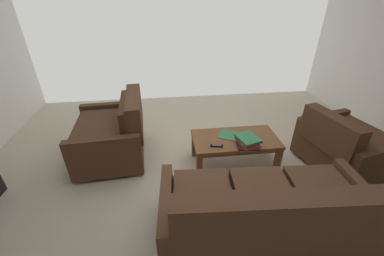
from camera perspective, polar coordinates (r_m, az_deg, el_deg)
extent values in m
cube|color=beige|center=(3.20, 2.23, -10.89)|extent=(6.00, 5.26, 0.01)
cylinder|color=black|center=(3.16, 27.55, -14.94)|extent=(0.05, 0.05, 0.06)
cylinder|color=black|center=(2.77, -2.62, -17.99)|extent=(0.05, 0.05, 0.06)
cube|color=brown|center=(2.50, 16.42, -19.54)|extent=(1.75, 0.95, 0.35)
cube|color=brown|center=(2.58, 29.31, -13.74)|extent=(0.57, 0.77, 0.10)
cube|color=brown|center=(2.35, 17.08, -15.54)|extent=(0.57, 0.77, 0.10)
cube|color=brown|center=(2.23, 2.68, -16.78)|extent=(0.57, 0.77, 0.10)
cube|color=brown|center=(2.01, 21.23, -20.15)|extent=(1.70, 0.29, 0.49)
cube|color=brown|center=(2.34, 33.41, -15.43)|extent=(0.52, 0.15, 0.35)
cube|color=brown|center=(2.08, 20.07, -17.90)|extent=(0.52, 0.15, 0.35)
cube|color=brown|center=(1.95, 3.58, -19.63)|extent=(0.52, 0.15, 0.35)
cube|color=brown|center=(2.85, 34.58, -15.25)|extent=(0.16, 0.84, 0.51)
cube|color=brown|center=(2.33, -6.05, -20.03)|extent=(0.16, 0.84, 0.51)
cylinder|color=black|center=(4.05, -23.11, -3.22)|extent=(0.05, 0.05, 0.06)
cylinder|color=black|center=(3.46, -25.12, -9.94)|extent=(0.05, 0.05, 0.06)
cylinder|color=black|center=(3.94, -12.39, -2.27)|extent=(0.05, 0.05, 0.06)
cylinder|color=black|center=(3.32, -12.35, -9.08)|extent=(0.05, 0.05, 0.06)
cube|color=#4C301E|center=(3.54, -18.87, -2.87)|extent=(0.94, 0.97, 0.40)
cube|color=#4C301E|center=(3.42, -19.88, 0.61)|extent=(0.83, 0.90, 0.10)
cube|color=#4C301E|center=(3.31, -13.54, 3.53)|extent=(0.24, 0.92, 0.50)
cube|color=#4C301E|center=(3.32, -15.43, 3.34)|extent=(0.18, 0.83, 0.36)
cube|color=#4C301E|center=(3.95, -18.34, 1.91)|extent=(0.88, 0.16, 0.56)
cube|color=#4C301E|center=(3.09, -19.99, -6.79)|extent=(0.88, 0.16, 0.56)
cube|color=brown|center=(3.19, 10.31, -2.66)|extent=(1.11, 0.58, 0.04)
cube|color=brown|center=(3.21, 10.23, -3.34)|extent=(1.02, 0.52, 0.05)
cube|color=brown|center=(3.66, 16.67, -2.73)|extent=(0.07, 0.07, 0.37)
cube|color=brown|center=(3.40, 0.54, -3.98)|extent=(0.07, 0.07, 0.37)
cube|color=brown|center=(3.30, 19.77, -7.26)|extent=(0.07, 0.07, 0.37)
cube|color=brown|center=(3.01, 1.76, -9.15)|extent=(0.07, 0.07, 0.37)
cylinder|color=black|center=(4.01, 38.35, -8.28)|extent=(0.06, 0.06, 0.06)
cylinder|color=black|center=(4.28, 31.95, -3.83)|extent=(0.06, 0.06, 0.06)
cylinder|color=black|center=(3.47, 31.29, -11.68)|extent=(0.06, 0.06, 0.06)
cylinder|color=black|center=(3.77, 24.57, -6.24)|extent=(0.06, 0.06, 0.06)
cube|color=#4C301E|center=(3.75, 32.55, -4.63)|extent=(1.01, 0.95, 0.38)
cube|color=#4C301E|center=(3.65, 33.76, -1.44)|extent=(0.90, 0.87, 0.10)
cube|color=#4C301E|center=(3.31, 30.10, -0.95)|extent=(0.34, 0.80, 0.43)
cube|color=#4C301E|center=(3.39, 31.34, -0.62)|extent=(0.27, 0.71, 0.30)
cube|color=#4C301E|center=(3.53, 38.04, -7.32)|extent=(0.86, 0.28, 0.54)
cube|color=#4C301E|center=(3.94, 28.22, -0.51)|extent=(0.86, 0.28, 0.54)
cube|color=silver|center=(3.04, 12.90, -4.00)|extent=(0.24, 0.27, 0.03)
cube|color=black|center=(3.01, 12.99, -3.78)|extent=(0.28, 0.30, 0.02)
cube|color=#C63833|center=(3.01, 13.11, -3.33)|extent=(0.26, 0.32, 0.02)
cube|color=#C63833|center=(3.00, 13.18, -2.91)|extent=(0.22, 0.24, 0.03)
cube|color=#337F51|center=(2.98, 13.20, -2.40)|extent=(0.30, 0.33, 0.03)
cube|color=black|center=(2.97, 5.87, -4.22)|extent=(0.17, 0.08, 0.02)
cube|color=#59595B|center=(2.97, 5.88, -4.05)|extent=(0.11, 0.06, 0.00)
cube|color=#337F51|center=(3.21, 9.28, -1.76)|extent=(0.38, 0.36, 0.01)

